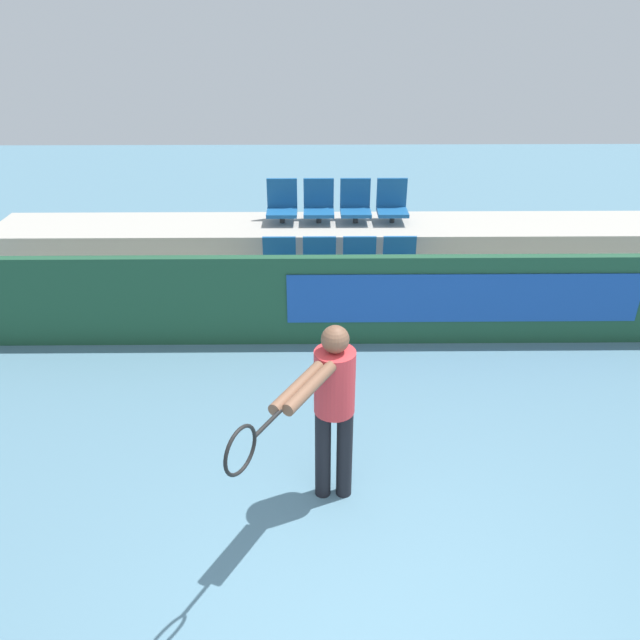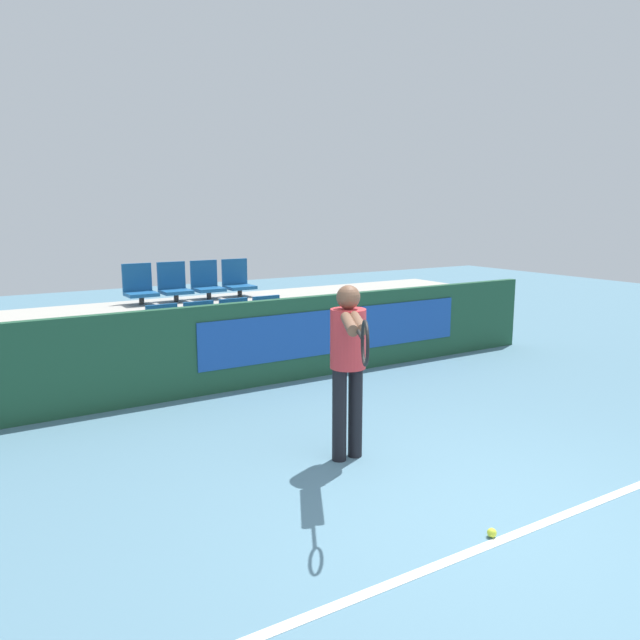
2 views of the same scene
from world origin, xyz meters
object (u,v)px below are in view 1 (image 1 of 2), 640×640
Objects in this scene: stadium_chair_5 at (319,204)px; stadium_chair_1 at (320,265)px; stadium_chair_4 at (282,204)px; stadium_chair_7 at (392,204)px; stadium_chair_2 at (360,264)px; stadium_chair_6 at (355,204)px; tennis_player at (330,401)px; stadium_chair_3 at (400,264)px; stadium_chair_0 at (279,265)px.

stadium_chair_1 is at bearing -90.00° from stadium_chair_5.
stadium_chair_4 is 1.00× the size of stadium_chair_7.
stadium_chair_4 is 1.00× the size of stadium_chair_5.
stadium_chair_7 is (0.51, 1.07, 0.45)m from stadium_chair_2.
stadium_chair_2 is at bearing -90.00° from stadium_chair_6.
tennis_player reaches higher than stadium_chair_2.
stadium_chair_2 is at bearing 180.00° from stadium_chair_3.
stadium_chair_5 reaches higher than stadium_chair_3.
stadium_chair_7 is 4.56m from tennis_player.
stadium_chair_2 is 3.43m from tennis_player.
stadium_chair_0 is 1.00× the size of stadium_chair_7.
stadium_chair_1 is at bearing -115.35° from stadium_chair_6.
stadium_chair_6 is (-0.51, 1.07, 0.45)m from stadium_chair_3.
stadium_chair_0 is 1.00× the size of stadium_chair_4.
stadium_chair_3 is at bearing -35.13° from stadium_chair_4.
stadium_chair_0 is 1.00× the size of stadium_chair_5.
stadium_chair_3 is at bearing 0.00° from stadium_chair_1.
stadium_chair_6 is 1.00× the size of stadium_chair_7.
stadium_chair_1 is 1.27m from stadium_chair_6.
stadium_chair_5 is 1.00× the size of stadium_chair_7.
stadium_chair_2 is 0.36× the size of tennis_player.
stadium_chair_7 is (1.01, 1.07, 0.45)m from stadium_chair_1.
stadium_chair_2 is at bearing -46.54° from stadium_chair_4.
stadium_chair_5 reaches higher than stadium_chair_2.
stadium_chair_0 is 1.16m from stadium_chair_4.
tennis_player is (0.55, -3.38, 0.29)m from stadium_chair_0.
stadium_chair_7 is at bearing 106.78° from tennis_player.
stadium_chair_7 reaches higher than stadium_chair_0.
tennis_player is at bearing -95.92° from stadium_chair_6.
stadium_chair_4 is (-1.52, 1.07, 0.45)m from stadium_chair_3.
stadium_chair_6 is at bearing 90.00° from stadium_chair_2.
stadium_chair_7 is at bearing 46.54° from stadium_chair_1.
stadium_chair_7 reaches higher than stadium_chair_3.
stadium_chair_1 is 1.00× the size of stadium_chair_5.
stadium_chair_5 and stadium_chair_7 have the same top height.
stadium_chair_2 is 1.16m from stadium_chair_6.
stadium_chair_4 reaches higher than stadium_chair_1.
stadium_chair_6 is at bearing 113.14° from tennis_player.
stadium_chair_5 is at bearing 115.35° from stadium_chair_2.
stadium_chair_6 reaches higher than stadium_chair_0.
stadium_chair_2 is at bearing -64.65° from stadium_chair_5.
stadium_chair_4 is 0.51m from stadium_chair_5.
stadium_chair_2 is (0.51, 0.00, 0.00)m from stadium_chair_1.
tennis_player is at bearing -105.99° from stadium_chair_3.
stadium_chair_2 and stadium_chair_3 have the same top height.
stadium_chair_0 is at bearing 180.00° from stadium_chair_2.
stadium_chair_1 is 1.01m from stadium_chair_3.
stadium_chair_5 is at bearing 133.46° from stadium_chair_3.
stadium_chair_1 and stadium_chair_2 have the same top height.
stadium_chair_1 is 0.36× the size of tennis_player.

